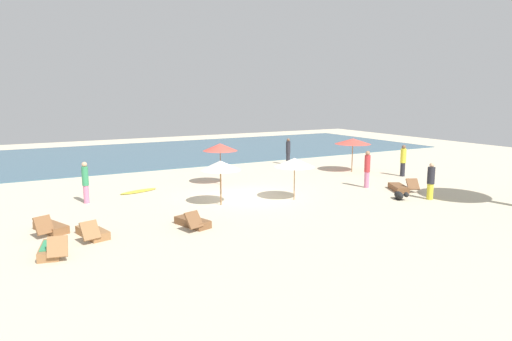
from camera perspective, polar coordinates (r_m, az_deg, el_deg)
ground_plane at (r=21.83m, az=-1.21°, el=-3.17°), size 60.00×60.00×0.00m
ocean_water at (r=37.49m, az=-13.38°, el=2.08°), size 48.00×16.00×0.06m
umbrella_0 at (r=24.14m, az=-4.54°, el=2.96°), size 1.85×1.85×2.23m
umbrella_1 at (r=28.72m, az=12.10°, el=3.62°), size 2.23×2.23×2.09m
umbrella_2 at (r=19.77m, az=-4.50°, el=0.64°), size 1.78×1.78×1.97m
umbrella_3 at (r=20.75m, az=4.88°, el=1.02°), size 1.86×1.86×1.95m
lounger_0 at (r=23.99m, az=17.67°, el=-2.04°), size 1.29×1.79×0.67m
lounger_1 at (r=16.61m, az=-19.92°, el=-7.35°), size 0.98×1.75×0.73m
lounger_2 at (r=17.78m, az=-24.50°, el=-6.53°), size 1.16×1.73×0.74m
lounger_3 at (r=17.01m, az=-7.98°, el=-6.45°), size 1.05×1.77×0.71m
lounger_4 at (r=15.34m, az=-24.37°, el=-9.04°), size 0.90×1.74×0.72m
person_0 at (r=21.53m, az=-20.70°, el=-1.33°), size 0.34×0.34×1.88m
person_1 at (r=22.38m, az=21.16°, el=-1.25°), size 0.45×0.45×1.72m
person_2 at (r=28.06m, az=18.05°, el=1.23°), size 0.35×0.35×1.86m
person_3 at (r=24.13m, az=13.83°, el=0.22°), size 0.39×0.39×1.93m
person_4 at (r=31.02m, az=4.07°, el=2.44°), size 0.42×0.42×1.82m
dog at (r=22.01m, az=17.66°, el=-3.00°), size 0.63×0.84×0.39m
surfboard at (r=23.36m, az=-14.57°, el=-2.54°), size 2.06×1.09×0.07m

